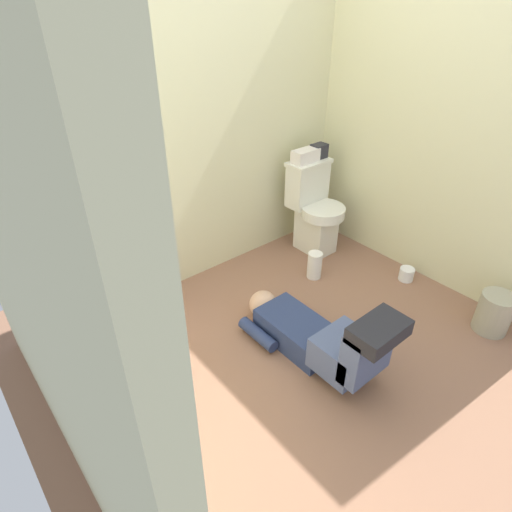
{
  "coord_description": "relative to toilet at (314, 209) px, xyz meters",
  "views": [
    {
      "loc": [
        -1.46,
        -1.36,
        1.93
      ],
      "look_at": [
        0.01,
        0.4,
        0.45
      ],
      "focal_mm": 29.93,
      "sensor_mm": 36.0,
      "label": 1
    }
  ],
  "objects": [
    {
      "name": "bottle_clear",
      "position": [
        -1.76,
        0.01,
        0.53
      ],
      "size": [
        0.05,
        0.05,
        0.16
      ],
      "primitive_type": "cylinder",
      "color": "silver",
      "rests_on": "vanity_cabinet"
    },
    {
      "name": "trash_can",
      "position": [
        0.16,
        -1.47,
        -0.23
      ],
      "size": [
        0.21,
        0.21,
        0.27
      ],
      "primitive_type": "cylinder",
      "color": "#A09B82",
      "rests_on": "ground_plane"
    },
    {
      "name": "wall_left",
      "position": [
        -2.24,
        -0.74,
        0.83
      ],
      "size": [
        0.08,
        2.06,
        2.4
      ],
      "primitive_type": "cube",
      "color": "beige",
      "rests_on": "ground_plane"
    },
    {
      "name": "toilet",
      "position": [
        0.0,
        0.0,
        0.0
      ],
      "size": [
        0.36,
        0.46,
        0.75
      ],
      "color": "silver",
      "rests_on": "ground_plane"
    },
    {
      "name": "vanity_cabinet",
      "position": [
        -1.8,
        -0.06,
        0.05
      ],
      "size": [
        0.6,
        0.53,
        0.82
      ],
      "color": "beige",
      "rests_on": "ground_plane"
    },
    {
      "name": "bottle_amber",
      "position": [
        -1.69,
        0.04,
        0.54
      ],
      "size": [
        0.04,
        0.04,
        0.17
      ],
      "primitive_type": "cylinder",
      "color": "#C18B32",
      "rests_on": "vanity_cabinet"
    },
    {
      "name": "faucet",
      "position": [
        -1.8,
        0.09,
        0.5
      ],
      "size": [
        0.02,
        0.02,
        0.1
      ],
      "primitive_type": "cylinder",
      "color": "silver",
      "rests_on": "vanity_cabinet"
    },
    {
      "name": "toiletry_bag",
      "position": [
        0.11,
        0.09,
        0.44
      ],
      "size": [
        0.12,
        0.09,
        0.11
      ],
      "primitive_type": "cube",
      "color": "#26262D",
      "rests_on": "toilet"
    },
    {
      "name": "tissue_box",
      "position": [
        -0.05,
        0.09,
        0.43
      ],
      "size": [
        0.22,
        0.11,
        0.1
      ],
      "primitive_type": "cube",
      "color": "silver",
      "rests_on": "toilet"
    },
    {
      "name": "paper_towel_roll",
      "position": [
        -0.3,
        -0.32,
        -0.26
      ],
      "size": [
        0.11,
        0.11,
        0.21
      ],
      "primitive_type": "cylinder",
      "color": "white",
      "rests_on": "ground_plane"
    },
    {
      "name": "wall_right",
      "position": [
        0.42,
        -0.74,
        0.83
      ],
      "size": [
        0.08,
        2.06,
        2.4
      ],
      "primitive_type": "cube",
      "color": "beige",
      "rests_on": "ground_plane"
    },
    {
      "name": "toilet_paper_roll",
      "position": [
        0.22,
        -0.8,
        -0.32
      ],
      "size": [
        0.11,
        0.11,
        0.1
      ],
      "primitive_type": "cylinder",
      "color": "white",
      "rests_on": "ground_plane"
    },
    {
      "name": "person_plumber",
      "position": [
        -0.9,
        -0.93,
        -0.19
      ],
      "size": [
        0.39,
        1.06,
        0.52
      ],
      "color": "navy",
      "rests_on": "ground_plane"
    },
    {
      "name": "soap_dispenser",
      "position": [
        -1.99,
        0.07,
        0.52
      ],
      "size": [
        0.06,
        0.06,
        0.17
      ],
      "color": "#4B965F",
      "rests_on": "vanity_cabinet"
    },
    {
      "name": "bottle_pink",
      "position": [
        -1.82,
        0.11,
        0.52
      ],
      "size": [
        0.05,
        0.05,
        0.13
      ],
      "primitive_type": "cylinder",
      "color": "pink",
      "rests_on": "vanity_cabinet"
    },
    {
      "name": "bottle_green",
      "position": [
        -1.91,
        0.04,
        0.51
      ],
      "size": [
        0.06,
        0.06,
        0.12
      ],
      "primitive_type": "cylinder",
      "color": "#479B4B",
      "rests_on": "vanity_cabinet"
    },
    {
      "name": "wall_back",
      "position": [
        -0.91,
        0.33,
        0.83
      ],
      "size": [
        2.73,
        0.08,
        2.4
      ],
      "primitive_type": "cube",
      "color": "beige",
      "rests_on": "ground_plane"
    },
    {
      "name": "ground_plane",
      "position": [
        -0.91,
        -0.74,
        -0.39
      ],
      "size": [
        3.07,
        3.06,
        0.04
      ],
      "primitive_type": "cube",
      "color": "#8B614A"
    }
  ]
}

